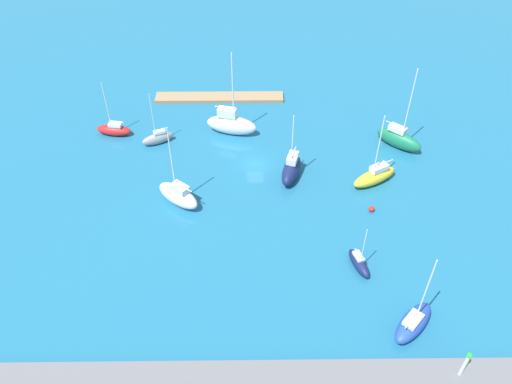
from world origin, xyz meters
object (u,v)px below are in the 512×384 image
at_px(harbor_beacon, 466,362).
at_px(sailboat_navy_lone_north, 291,169).
at_px(sailboat_navy_outer_mooring, 359,263).
at_px(sailboat_green_mid_basin, 399,139).
at_px(sailboat_yellow_east_end, 375,176).
at_px(sailboat_white_west_end, 231,124).
at_px(sailboat_blue_lone_south, 413,322).
at_px(pier_dock, 219,97).
at_px(sailboat_white_by_breakwater, 178,195).
at_px(sailboat_red_along_channel, 114,130).
at_px(sailboat_gray_off_beacon, 158,138).
at_px(mooring_buoy_red, 372,209).

xyz_separation_m(harbor_beacon, sailboat_navy_lone_north, (14.51, -30.98, -1.74)).
bearing_deg(sailboat_navy_outer_mooring, sailboat_navy_lone_north, -175.93).
xyz_separation_m(sailboat_green_mid_basin, sailboat_yellow_east_end, (5.18, 8.38, -0.28)).
bearing_deg(sailboat_white_west_end, sailboat_blue_lone_south, -46.87).
bearing_deg(sailboat_blue_lone_south, harbor_beacon, -109.07).
relative_size(harbor_beacon, sailboat_navy_lone_north, 0.35).
bearing_deg(sailboat_navy_lone_north, sailboat_navy_outer_mooring, 40.05).
relative_size(pier_dock, sailboat_white_by_breakwater, 1.81).
relative_size(pier_dock, sailboat_red_along_channel, 2.41).
height_order(sailboat_blue_lone_south, sailboat_gray_off_beacon, sailboat_blue_lone_south).
relative_size(sailboat_white_west_end, sailboat_blue_lone_south, 1.28).
relative_size(pier_dock, sailboat_gray_off_beacon, 2.47).
bearing_deg(sailboat_gray_off_beacon, sailboat_green_mid_basin, 152.17).
relative_size(sailboat_blue_lone_south, sailboat_gray_off_beacon, 1.22).
bearing_deg(sailboat_red_along_channel, mooring_buoy_red, 164.24).
bearing_deg(sailboat_navy_outer_mooring, sailboat_white_west_end, -168.73).
bearing_deg(sailboat_white_west_end, sailboat_white_by_breakwater, -98.86).
distance_m(sailboat_gray_off_beacon, sailboat_white_by_breakwater, 14.33).
bearing_deg(sailboat_navy_outer_mooring, harbor_beacon, 9.14).
bearing_deg(sailboat_navy_lone_north, sailboat_blue_lone_south, 41.71).
relative_size(harbor_beacon, sailboat_blue_lone_south, 0.34).
distance_m(harbor_beacon, sailboat_navy_outer_mooring, 16.28).
bearing_deg(sailboat_white_by_breakwater, sailboat_white_west_end, -73.72).
distance_m(pier_dock, sailboat_green_mid_basin, 31.33).
height_order(sailboat_white_west_end, sailboat_white_by_breakwater, sailboat_white_west_end).
height_order(pier_dock, sailboat_white_west_end, sailboat_white_west_end).
bearing_deg(pier_dock, sailboat_white_by_breakwater, 80.62).
relative_size(sailboat_white_west_end, mooring_buoy_red, 17.44).
xyz_separation_m(pier_dock, sailboat_gray_off_beacon, (8.94, 12.78, 0.70)).
distance_m(sailboat_green_mid_basin, sailboat_gray_off_beacon, 36.94).
height_order(harbor_beacon, sailboat_gray_off_beacon, sailboat_gray_off_beacon).
relative_size(sailboat_white_west_end, sailboat_white_by_breakwater, 1.14).
bearing_deg(sailboat_blue_lone_south, sailboat_white_west_end, 72.15).
bearing_deg(sailboat_navy_outer_mooring, pier_dock, -172.95).
bearing_deg(harbor_beacon, sailboat_navy_lone_north, -64.90).
relative_size(sailboat_navy_lone_north, sailboat_navy_outer_mooring, 1.59).
distance_m(sailboat_navy_lone_north, sailboat_white_by_breakwater, 16.40).
relative_size(sailboat_navy_lone_north, sailboat_blue_lone_south, 0.98).
height_order(sailboat_navy_lone_north, sailboat_blue_lone_south, sailboat_blue_lone_south).
relative_size(harbor_beacon, sailboat_white_by_breakwater, 0.30).
distance_m(sailboat_white_west_end, sailboat_yellow_east_end, 23.80).
relative_size(harbor_beacon, sailboat_yellow_east_end, 0.33).
bearing_deg(sailboat_green_mid_basin, sailboat_navy_lone_north, -117.07).
xyz_separation_m(harbor_beacon, sailboat_gray_off_beacon, (34.61, -39.21, -2.18)).
bearing_deg(pier_dock, sailboat_navy_outer_mooring, 115.70).
xyz_separation_m(sailboat_green_mid_basin, mooring_buoy_red, (6.54, 14.15, -1.09)).
bearing_deg(sailboat_navy_lone_north, sailboat_yellow_east_end, 100.36).
xyz_separation_m(sailboat_navy_outer_mooring, sailboat_white_by_breakwater, (22.51, -11.40, 0.68)).
bearing_deg(sailboat_gray_off_beacon, harbor_beacon, 105.58).
distance_m(pier_dock, harbor_beacon, 58.05).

